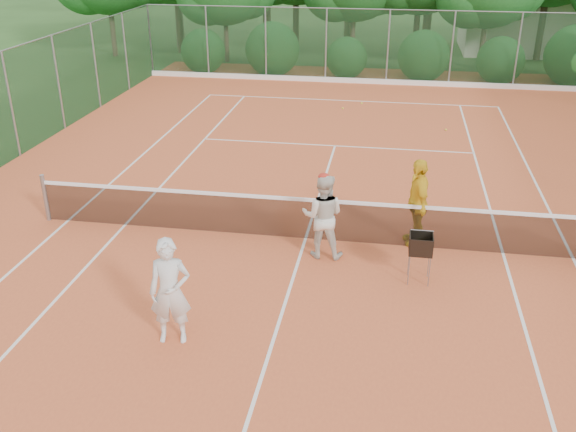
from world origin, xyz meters
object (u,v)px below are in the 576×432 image
object	(u,v)px
player_white	(170,291)
player_yellow	(417,202)
ball_hopper	(421,245)
player_center_grp	(323,216)

from	to	relation	value
player_white	player_yellow	size ratio (longest dim) A/B	0.97
player_yellow	ball_hopper	world-z (taller)	player_yellow
player_center_grp	ball_hopper	xyz separation A→B (m)	(1.92, -0.72, -0.12)
player_center_grp	player_yellow	distance (m)	2.07
player_center_grp	player_white	bearing A→B (deg)	-121.78
player_yellow	ball_hopper	bearing A→B (deg)	-8.94
player_white	player_yellow	distance (m)	5.73
player_white	player_center_grp	world-z (taller)	player_white
player_white	player_yellow	xyz separation A→B (m)	(3.90, 4.20, 0.03)
player_yellow	ball_hopper	xyz separation A→B (m)	(0.05, -1.62, -0.17)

